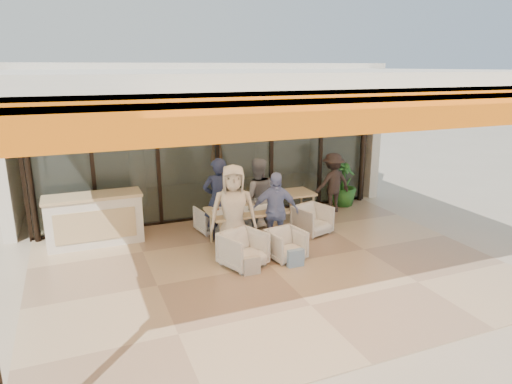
% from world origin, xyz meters
% --- Properties ---
extents(ground, '(70.00, 70.00, 0.00)m').
position_xyz_m(ground, '(0.00, 0.00, 0.00)').
color(ground, '#C6B293').
rests_on(ground, ground).
extents(terrace_floor, '(8.00, 6.00, 0.01)m').
position_xyz_m(terrace_floor, '(0.00, 0.00, 0.01)').
color(terrace_floor, tan).
rests_on(terrace_floor, ground).
extents(terrace_structure, '(8.00, 6.00, 3.40)m').
position_xyz_m(terrace_structure, '(0.00, -0.26, 3.25)').
color(terrace_structure, silver).
rests_on(terrace_structure, ground).
extents(glass_storefront, '(8.08, 0.10, 3.20)m').
position_xyz_m(glass_storefront, '(0.00, 3.00, 1.60)').
color(glass_storefront, '#9EADA3').
rests_on(glass_storefront, ground).
extents(interior_block, '(9.05, 3.62, 3.52)m').
position_xyz_m(interior_block, '(0.01, 5.31, 2.23)').
color(interior_block, silver).
rests_on(interior_block, ground).
extents(host_counter, '(1.85, 0.65, 1.04)m').
position_xyz_m(host_counter, '(-2.78, 2.30, 0.53)').
color(host_counter, silver).
rests_on(host_counter, ground).
extents(dining_table, '(1.50, 0.90, 0.93)m').
position_xyz_m(dining_table, '(-0.02, 1.17, 0.69)').
color(dining_table, tan).
rests_on(dining_table, ground).
extents(chair_far_left, '(0.70, 0.67, 0.63)m').
position_xyz_m(chair_far_left, '(-0.43, 2.11, 0.32)').
color(chair_far_left, white).
rests_on(chair_far_left, ground).
extents(chair_far_right, '(0.87, 0.84, 0.73)m').
position_xyz_m(chair_far_right, '(0.41, 2.11, 0.37)').
color(chair_far_right, white).
rests_on(chair_far_right, ground).
extents(chair_near_left, '(0.88, 0.86, 0.71)m').
position_xyz_m(chair_near_left, '(-0.43, 0.21, 0.36)').
color(chair_near_left, white).
rests_on(chair_near_left, ground).
extents(chair_near_right, '(0.71, 0.68, 0.63)m').
position_xyz_m(chair_near_right, '(0.41, 0.21, 0.32)').
color(chair_near_right, white).
rests_on(chair_near_right, ground).
extents(diner_navy, '(0.66, 0.46, 1.72)m').
position_xyz_m(diner_navy, '(-0.43, 1.61, 0.86)').
color(diner_navy, '#1A2039').
rests_on(diner_navy, ground).
extents(diner_grey, '(0.93, 0.80, 1.65)m').
position_xyz_m(diner_grey, '(0.41, 1.61, 0.82)').
color(diner_grey, slate).
rests_on(diner_grey, ground).
extents(diner_cream, '(0.98, 0.77, 1.76)m').
position_xyz_m(diner_cream, '(-0.43, 0.71, 0.88)').
color(diner_cream, beige).
rests_on(diner_cream, ground).
extents(diner_periwinkle, '(0.98, 0.63, 1.55)m').
position_xyz_m(diner_periwinkle, '(0.41, 0.71, 0.78)').
color(diner_periwinkle, '#7688C4').
rests_on(diner_periwinkle, ground).
extents(tote_bag_cream, '(0.30, 0.10, 0.34)m').
position_xyz_m(tote_bag_cream, '(-0.43, -0.19, 0.17)').
color(tote_bag_cream, silver).
rests_on(tote_bag_cream, ground).
extents(tote_bag_blue, '(0.30, 0.10, 0.34)m').
position_xyz_m(tote_bag_blue, '(0.41, -0.19, 0.17)').
color(tote_bag_blue, '#99BFD8').
rests_on(tote_bag_blue, ground).
extents(side_table, '(0.70, 0.70, 0.74)m').
position_xyz_m(side_table, '(1.51, 1.94, 0.64)').
color(side_table, tan).
rests_on(side_table, ground).
extents(side_chair, '(0.83, 0.80, 0.69)m').
position_xyz_m(side_chair, '(1.51, 1.19, 0.34)').
color(side_chair, white).
rests_on(side_chair, ground).
extents(standing_woman, '(0.98, 0.60, 1.48)m').
position_xyz_m(standing_woman, '(2.67, 2.31, 0.74)').
color(standing_woman, black).
rests_on(standing_woman, ground).
extents(potted_palm, '(0.94, 0.94, 1.19)m').
position_xyz_m(potted_palm, '(3.22, 2.67, 0.60)').
color(potted_palm, '#1E5919').
rests_on(potted_palm, ground).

